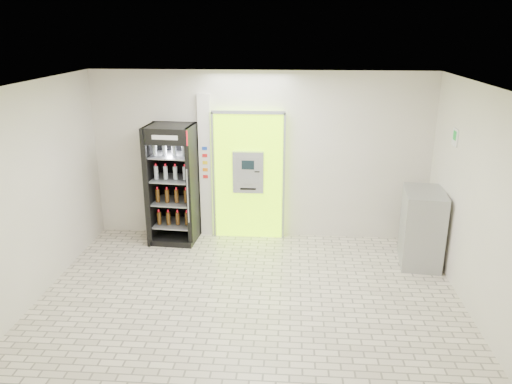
# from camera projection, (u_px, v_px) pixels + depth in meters

# --- Properties ---
(ground) EXTENTS (6.00, 6.00, 0.00)m
(ground) POSITION_uv_depth(u_px,v_px,m) (248.00, 304.00, 6.98)
(ground) COLOR beige
(ground) RESTS_ON ground
(room_shell) EXTENTS (6.00, 6.00, 6.00)m
(room_shell) POSITION_uv_depth(u_px,v_px,m) (248.00, 178.00, 6.40)
(room_shell) COLOR silver
(room_shell) RESTS_ON ground
(atm_assembly) EXTENTS (1.30, 0.24, 2.33)m
(atm_assembly) POSITION_uv_depth(u_px,v_px,m) (249.00, 175.00, 8.91)
(atm_assembly) COLOR #96E703
(atm_assembly) RESTS_ON ground
(pillar) EXTENTS (0.22, 0.11, 2.60)m
(pillar) POSITION_uv_depth(u_px,v_px,m) (206.00, 167.00, 8.96)
(pillar) COLOR silver
(pillar) RESTS_ON ground
(beverage_cooler) EXTENTS (0.84, 0.78, 2.11)m
(beverage_cooler) POSITION_uv_depth(u_px,v_px,m) (173.00, 186.00, 8.80)
(beverage_cooler) COLOR black
(beverage_cooler) RESTS_ON ground
(steel_cabinet) EXTENTS (0.72, 0.98, 1.22)m
(steel_cabinet) POSITION_uv_depth(u_px,v_px,m) (422.00, 227.00, 8.05)
(steel_cabinet) COLOR #979A9E
(steel_cabinet) RESTS_ON ground
(exit_sign) EXTENTS (0.02, 0.22, 0.26)m
(exit_sign) POSITION_uv_depth(u_px,v_px,m) (455.00, 137.00, 7.43)
(exit_sign) COLOR white
(exit_sign) RESTS_ON room_shell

